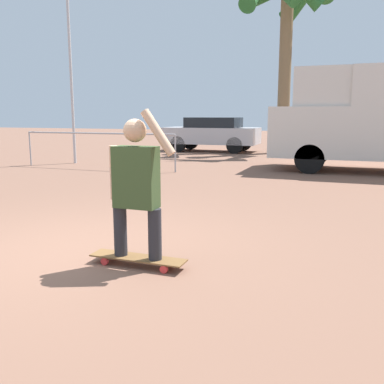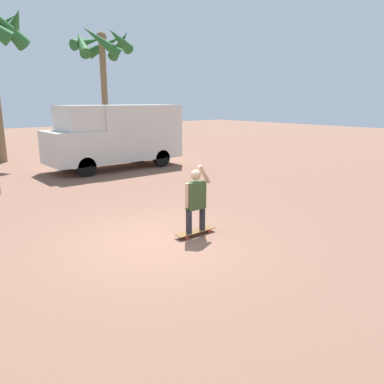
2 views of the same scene
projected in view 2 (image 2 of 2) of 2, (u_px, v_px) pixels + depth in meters
The scene contains 5 objects.
ground_plane at pixel (157, 241), 8.32m from camera, with size 80.00×80.00×0.00m, color brown.
skateboard at pixel (196, 232), 8.71m from camera, with size 1.05×0.24×0.10m.
person_skateboarder at pixel (196, 197), 8.51m from camera, with size 0.74×0.24×1.55m.
camper_van at pixel (117, 134), 17.13m from camera, with size 6.10×2.26×2.87m.
palm_tree_near_van at pixel (103, 49), 24.23m from camera, with size 3.91×4.20×7.65m.
Camera 2 is at (-4.38, -6.53, 3.04)m, focal length 35.00 mm.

